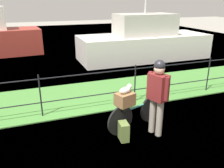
{
  "coord_description": "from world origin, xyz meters",
  "views": [
    {
      "loc": [
        -1.46,
        -3.45,
        2.81
      ],
      "look_at": [
        0.36,
        1.49,
        0.9
      ],
      "focal_mm": 37.39,
      "sensor_mm": 36.0,
      "label": 1
    }
  ],
  "objects_px": {
    "wooden_crate": "(125,99)",
    "backpack_on_paving": "(124,131)",
    "bicycle_main": "(136,114)",
    "terrier_dog": "(126,89)",
    "cyclist_person": "(158,91)",
    "moored_boat_mid": "(144,42)"
  },
  "relations": [
    {
      "from": "cyclist_person",
      "to": "backpack_on_paving",
      "type": "relative_size",
      "value": 4.21
    },
    {
      "from": "bicycle_main",
      "to": "backpack_on_paving",
      "type": "distance_m",
      "value": 0.61
    },
    {
      "from": "terrier_dog",
      "to": "cyclist_person",
      "type": "xyz_separation_m",
      "value": [
        0.61,
        -0.27,
        -0.03
      ]
    },
    {
      "from": "terrier_dog",
      "to": "backpack_on_paving",
      "type": "bearing_deg",
      "value": -119.41
    },
    {
      "from": "bicycle_main",
      "to": "cyclist_person",
      "type": "relative_size",
      "value": 0.94
    },
    {
      "from": "wooden_crate",
      "to": "backpack_on_paving",
      "type": "relative_size",
      "value": 0.95
    },
    {
      "from": "terrier_dog",
      "to": "cyclist_person",
      "type": "distance_m",
      "value": 0.66
    },
    {
      "from": "bicycle_main",
      "to": "wooden_crate",
      "type": "bearing_deg",
      "value": -161.65
    },
    {
      "from": "bicycle_main",
      "to": "cyclist_person",
      "type": "xyz_separation_m",
      "value": [
        0.3,
        -0.37,
        0.65
      ]
    },
    {
      "from": "moored_boat_mid",
      "to": "wooden_crate",
      "type": "bearing_deg",
      "value": -120.77
    },
    {
      "from": "bicycle_main",
      "to": "moored_boat_mid",
      "type": "relative_size",
      "value": 0.25
    },
    {
      "from": "cyclist_person",
      "to": "backpack_on_paving",
      "type": "bearing_deg",
      "value": 179.55
    },
    {
      "from": "backpack_on_paving",
      "to": "moored_boat_mid",
      "type": "distance_m",
      "value": 7.44
    },
    {
      "from": "bicycle_main",
      "to": "cyclist_person",
      "type": "distance_m",
      "value": 0.81
    },
    {
      "from": "wooden_crate",
      "to": "backpack_on_paving",
      "type": "bearing_deg",
      "value": -116.1
    },
    {
      "from": "moored_boat_mid",
      "to": "terrier_dog",
      "type": "bearing_deg",
      "value": -120.63
    },
    {
      "from": "terrier_dog",
      "to": "backpack_on_paving",
      "type": "distance_m",
      "value": 0.88
    },
    {
      "from": "wooden_crate",
      "to": "bicycle_main",
      "type": "bearing_deg",
      "value": 18.35
    },
    {
      "from": "terrier_dog",
      "to": "backpack_on_paving",
      "type": "relative_size",
      "value": 0.81
    },
    {
      "from": "terrier_dog",
      "to": "backpack_on_paving",
      "type": "xyz_separation_m",
      "value": [
        -0.15,
        -0.27,
        -0.83
      ]
    },
    {
      "from": "wooden_crate",
      "to": "terrier_dog",
      "type": "height_order",
      "value": "terrier_dog"
    },
    {
      "from": "wooden_crate",
      "to": "moored_boat_mid",
      "type": "relative_size",
      "value": 0.06
    }
  ]
}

